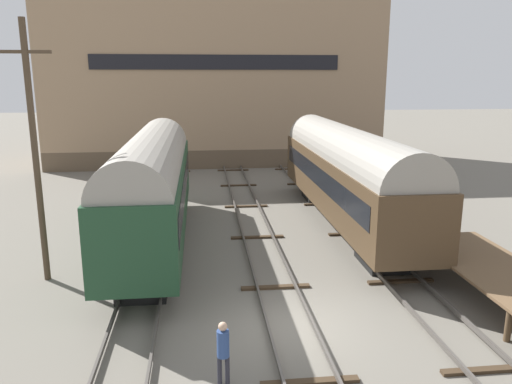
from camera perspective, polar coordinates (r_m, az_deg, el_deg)
ground_plane at (r=16.46m, az=3.85°, el=-15.18°), size 200.00×200.00×0.00m
track_left at (r=16.33m, az=-13.96°, el=-15.25°), size 2.60×60.00×0.26m
track_middle at (r=16.39m, az=3.85°, el=-14.74°), size 2.60×60.00×0.26m
track_right at (r=17.85m, az=19.94°, el=-13.10°), size 2.60×60.00×0.26m
train_car_green at (r=23.30m, az=-11.74°, el=1.10°), size 2.94×15.88×5.34m
train_car_brown at (r=26.53m, az=10.30°, el=2.41°), size 3.12×17.95×5.22m
person_worker at (r=13.23m, az=-3.78°, el=-17.36°), size 0.32×0.32×1.80m
utility_pole at (r=20.25m, az=-23.94°, el=4.26°), size 1.80×0.24×9.81m
warehouse_building at (r=47.86m, az=-4.78°, el=13.43°), size 29.05×11.31×16.15m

